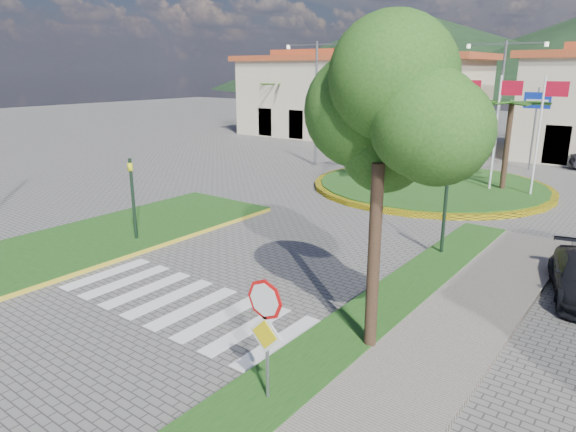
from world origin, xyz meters
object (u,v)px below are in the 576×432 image
Objects in this scene: stop_sign at (266,322)px; white_van at (411,150)px; roundabout_island at (430,185)px; deciduous_tree at (380,126)px; car_dark_a at (396,149)px.

stop_sign is 0.63× the size of white_van.
roundabout_island is at bearing 103.73° from stop_sign.
roundabout_island is 3.01× the size of white_van.
deciduous_tree is 28.53m from car_dark_a.
car_dark_a is at bearing 81.35° from white_van.
deciduous_tree reaches higher than car_dark_a.
car_dark_a is at bearing 114.64° from deciduous_tree.
stop_sign is (4.90, -20.04, 1.62)m from roundabout_island.
car_dark_a is at bearing 126.00° from roundabout_island.
deciduous_tree is at bearing 78.82° from stop_sign.
car_dark_a is (-11.74, 25.59, -4.62)m from deciduous_tree.
stop_sign is 0.39× the size of deciduous_tree.
white_van is 1.21m from car_dark_a.
white_van is at bearing 112.42° from deciduous_tree.
roundabout_island reaches higher than white_van.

